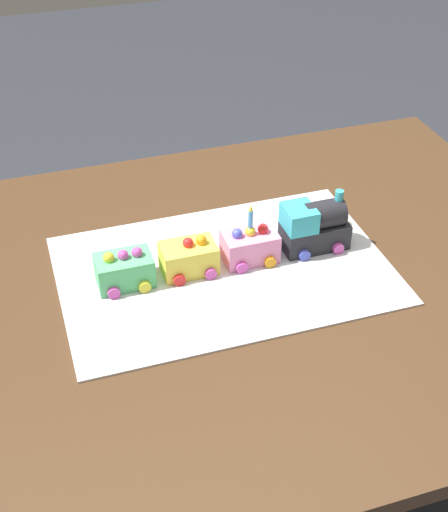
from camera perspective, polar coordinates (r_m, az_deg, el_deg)
dining_table at (r=1.36m, az=-0.80°, el=-5.85°), size 1.40×1.00×0.74m
cake_board at (r=1.33m, az=0.00°, el=-1.11°), size 0.60×0.40×0.00m
cake_locomotive at (r=1.37m, az=7.16°, el=2.37°), size 0.14×0.08×0.12m
cake_car_hopper_bubblegum at (r=1.34m, az=2.05°, el=0.81°), size 0.10×0.08×0.07m
cake_car_gondola_lemon at (r=1.31m, az=-2.80°, el=-0.14°), size 0.10×0.08×0.07m
cake_car_flatbed_mint_green at (r=1.29m, az=-7.88°, el=-1.09°), size 0.10×0.08×0.07m
birthday_candle at (r=1.30m, az=2.11°, el=3.15°), size 0.01×0.01×0.05m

